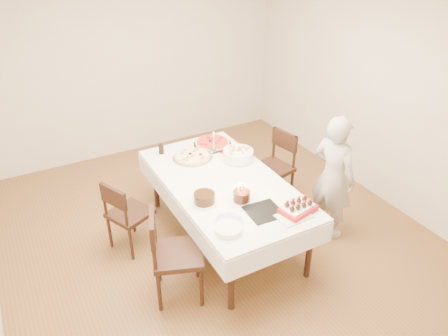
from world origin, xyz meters
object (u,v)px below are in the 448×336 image
taper_candle (214,142)px  person (333,178)px  layer_cake (204,198)px  chair_left_savory (130,213)px  dining_table (224,210)px  chair_right_savory (272,169)px  pizza_pepperoni (212,143)px  birthday_cake (242,193)px  strawberry_box (298,208)px  chair_left_dessert (178,254)px  cola_glass (161,149)px  pasta_bowl (238,155)px  pizza_white (192,157)px

taper_candle → person: bearing=-50.2°
layer_cake → chair_left_savory: bearing=133.1°
dining_table → taper_candle: bearing=72.0°
chair_right_savory → pizza_pepperoni: chair_right_savory is taller
pizza_pepperoni → birthday_cake: birthday_cake is taller
dining_table → strawberry_box: 0.98m
chair_left_dessert → person: 1.88m
pizza_pepperoni → chair_right_savory: bearing=-35.5°
dining_table → cola_glass: bearing=111.3°
person → pasta_bowl: bearing=27.9°
pizza_pepperoni → cola_glass: bearing=172.7°
strawberry_box → pasta_bowl: bearing=89.1°
pizza_white → pasta_bowl: bearing=-32.2°
chair_right_savory → birthday_cake: 1.25m
taper_candle → chair_left_dessert: bearing=-130.5°
pizza_pepperoni → strawberry_box: 1.63m
chair_right_savory → person: (0.20, -0.84, 0.27)m
cola_glass → layer_cake: (-0.01, -1.15, -0.00)m
dining_table → chair_left_dessert: size_ratio=2.23×
dining_table → pasta_bowl: (0.36, 0.33, 0.44)m
taper_candle → strawberry_box: 1.43m
dining_table → pizza_pepperoni: size_ratio=4.67×
birthday_cake → chair_left_dessert: bearing=-169.8°
person → pasta_bowl: size_ratio=4.20×
birthday_cake → pizza_white: bearing=93.5°
pasta_bowl → strawberry_box: (-0.02, -1.14, -0.02)m
chair_left_savory → person: (2.03, -0.83, 0.30)m
chair_left_savory → strawberry_box: size_ratio=2.51×
dining_table → taper_candle: taper_candle is taller
dining_table → person: (1.09, -0.46, 0.35)m
chair_right_savory → taper_candle: 0.85m
dining_table → person: size_ratio=1.48×
cola_glass → layer_cake: cola_glass is taller
birthday_cake → strawberry_box: (0.37, -0.42, -0.05)m
layer_cake → pasta_bowl: bearing=39.0°
chair_left_dessert → pasta_bowl: chair_left_dessert is taller
pasta_bowl → birthday_cake: (-0.38, -0.73, 0.03)m
chair_left_savory → cola_glass: cola_glass is taller
cola_glass → birthday_cake: 1.33m
chair_left_savory → taper_candle: bearing=167.6°
chair_left_dessert → pizza_white: (0.69, 1.14, 0.29)m
layer_cake → birthday_cake: (0.34, -0.14, 0.04)m
chair_left_dessert → person: bearing=-157.7°
layer_cake → pizza_white: bearing=72.3°
dining_table → chair_right_savory: size_ratio=2.35×
pasta_bowl → strawberry_box: bearing=-90.9°
layer_cake → chair_left_dessert: bearing=-146.6°
chair_right_savory → taper_candle: taper_candle is taller
chair_left_dessert → strawberry_box: 1.20m
pizza_white → pasta_bowl: size_ratio=1.32×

